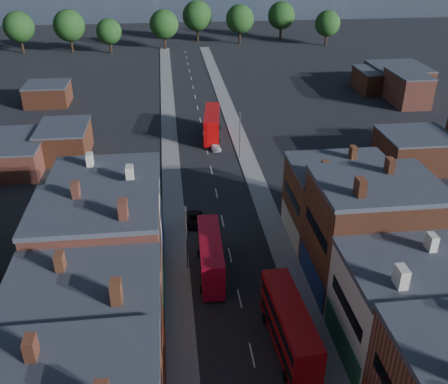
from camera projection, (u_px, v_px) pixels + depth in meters
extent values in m
cube|color=gray|center=(172.00, 189.00, 75.21)|extent=(3.00, 200.00, 0.12)
cube|color=gray|center=(257.00, 184.00, 76.54)|extent=(3.00, 200.00, 0.12)
cylinder|color=slate|center=(187.00, 239.00, 55.95)|extent=(0.16, 0.16, 8.00)
cube|color=slate|center=(185.00, 208.00, 54.07)|extent=(0.25, 0.70, 0.25)
cylinder|color=slate|center=(240.00, 137.00, 83.33)|extent=(0.16, 0.16, 8.00)
cube|color=slate|center=(240.00, 114.00, 81.45)|extent=(0.25, 0.70, 0.25)
cube|color=#A0091D|center=(210.00, 255.00, 55.83)|extent=(2.73, 10.78, 4.29)
cube|color=black|center=(211.00, 261.00, 56.21)|extent=(2.77, 9.92, 0.88)
cube|color=black|center=(210.00, 248.00, 55.35)|extent=(2.77, 9.92, 0.88)
cylinder|color=black|center=(202.00, 290.00, 53.65)|extent=(0.32, 0.98, 0.97)
cylinder|color=black|center=(224.00, 288.00, 53.84)|extent=(0.32, 0.98, 0.97)
cylinder|color=black|center=(199.00, 253.00, 59.68)|extent=(0.32, 0.98, 0.97)
cylinder|color=black|center=(219.00, 252.00, 59.87)|extent=(0.32, 0.98, 0.97)
cube|color=#A1090D|center=(290.00, 327.00, 45.60)|extent=(3.23, 11.63, 4.60)
cube|color=black|center=(289.00, 334.00, 46.02)|extent=(3.25, 10.72, 0.94)
cube|color=black|center=(290.00, 317.00, 45.09)|extent=(3.25, 10.72, 0.94)
cylinder|color=black|center=(286.00, 377.00, 43.21)|extent=(0.37, 1.06, 1.05)
cylinder|color=black|center=(314.00, 373.00, 43.60)|extent=(0.37, 1.06, 1.05)
cylinder|color=black|center=(265.00, 319.00, 49.62)|extent=(0.37, 1.06, 1.05)
cylinder|color=black|center=(290.00, 316.00, 50.01)|extent=(0.37, 1.06, 1.05)
cube|color=#C00809|center=(212.00, 124.00, 92.53)|extent=(4.03, 11.89, 4.66)
cube|color=black|center=(212.00, 129.00, 92.95)|extent=(3.97, 10.97, 0.95)
cube|color=black|center=(212.00, 118.00, 92.00)|extent=(3.97, 10.97, 0.95)
cylinder|color=black|center=(204.00, 142.00, 90.26)|extent=(0.44, 1.09, 1.06)
cylinder|color=black|center=(219.00, 142.00, 90.25)|extent=(0.44, 1.09, 1.06)
cylinder|color=black|center=(206.00, 128.00, 96.84)|extent=(0.44, 1.09, 1.06)
cylinder|color=black|center=(219.00, 128.00, 96.84)|extent=(0.44, 1.09, 1.06)
imported|color=black|center=(194.00, 219.00, 66.38)|extent=(2.50, 4.48, 1.19)
imported|color=silver|center=(215.00, 146.00, 88.73)|extent=(2.14, 4.21, 1.17)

